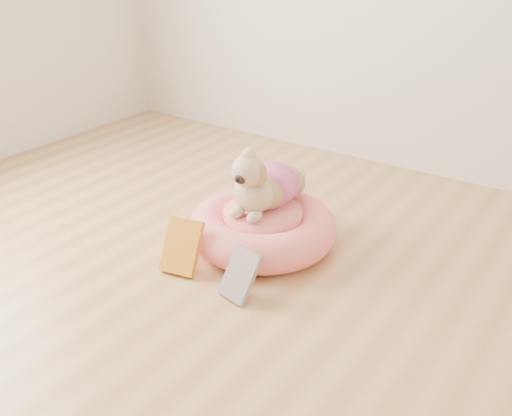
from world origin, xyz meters
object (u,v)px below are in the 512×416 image
Objects in this scene: book_yellow at (182,246)px; book_white at (240,275)px; pet_bed at (263,228)px; dog at (264,174)px.

book_white is at bearing -14.86° from book_yellow.
book_yellow is 0.30m from book_white.
book_yellow is 1.12× the size of book_white.
book_yellow reaches higher than pet_bed.
pet_bed is at bearing 55.54° from book_yellow.
dog reaches higher than book_white.
book_white is (0.30, -0.02, -0.01)m from book_yellow.
dog is (-0.01, 0.03, 0.24)m from pet_bed.
book_yellow is (-0.15, -0.35, 0.02)m from pet_bed.
book_yellow reaches higher than book_white.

